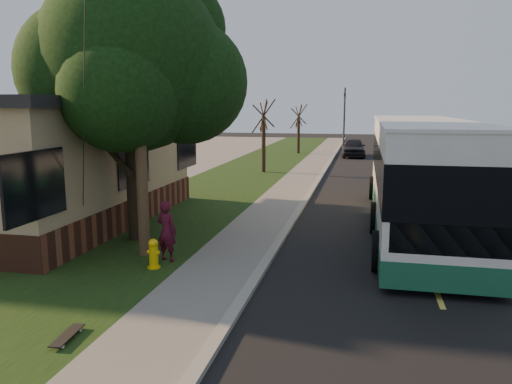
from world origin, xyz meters
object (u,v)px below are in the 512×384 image
(bare_tree_far, at_px, (299,130))
(skateboarder, at_px, (167,231))
(leafy_tree, at_px, (134,64))
(skateboard_main, at_px, (67,336))
(fire_hydrant, at_px, (154,254))
(bare_tree_near, at_px, (264,137))
(distant_car, at_px, (353,147))
(transit_bus, at_px, (419,171))
(utility_pole, at_px, (138,80))
(traffic_signal, at_px, (344,115))
(dumpster, at_px, (30,196))

(bare_tree_far, distance_m, skateboarder, 29.40)
(leafy_tree, distance_m, skateboard_main, 8.38)
(fire_hydrant, distance_m, skateboarder, 0.76)
(bare_tree_near, xyz_separation_m, skateboarder, (1.00, -17.37, -1.30))
(skateboard_main, distance_m, distant_car, 32.95)
(transit_bus, height_order, distant_car, transit_bus)
(distant_car, bearing_deg, skateboarder, -100.32)
(fire_hydrant, height_order, transit_bus, transit_bus)
(fire_hydrant, height_order, distant_car, distant_car)
(skateboard_main, relative_size, distant_car, 0.21)
(bare_tree_near, bearing_deg, skateboarder, -86.71)
(fire_hydrant, xyz_separation_m, distant_car, (4.10, 28.86, 0.30))
(leafy_tree, relative_size, distant_car, 1.81)
(bare_tree_near, relative_size, distant_car, 1.00)
(utility_pole, bearing_deg, traffic_signal, 83.42)
(bare_tree_near, distance_m, distant_car, 12.04)
(bare_tree_near, bearing_deg, skateboard_main, -87.38)
(utility_pole, distance_m, bare_tree_far, 29.13)
(transit_bus, xyz_separation_m, skateboard_main, (-6.63, -9.81, -1.76))
(skateboard_main, bearing_deg, utility_pole, 99.45)
(skateboarder, bearing_deg, traffic_signal, -79.70)
(transit_bus, relative_size, skateboarder, 8.38)
(skateboard_main, relative_size, dumpster, 0.48)
(leafy_tree, bearing_deg, distant_car, 77.79)
(skateboarder, height_order, skateboard_main, skateboarder)
(dumpster, bearing_deg, bare_tree_far, 75.81)
(bare_tree_near, height_order, transit_bus, bare_tree_near)
(leafy_tree, relative_size, bare_tree_near, 1.81)
(dumpster, bearing_deg, utility_pole, -30.88)
(distant_car, bearing_deg, traffic_signal, 98.74)
(dumpster, bearing_deg, bare_tree_near, 66.12)
(bare_tree_far, relative_size, skateboarder, 2.58)
(skateboard_main, bearing_deg, bare_tree_near, 92.62)
(dumpster, bearing_deg, leafy_tree, -20.86)
(distant_car, bearing_deg, bare_tree_near, -116.99)
(utility_pole, height_order, leafy_tree, utility_pole)
(transit_bus, bearing_deg, distant_car, 96.55)
(transit_bus, relative_size, dumpster, 6.97)
(fire_hydrant, distance_m, bare_tree_near, 18.10)
(transit_bus, height_order, skateboarder, transit_bus)
(utility_pole, bearing_deg, leafy_tree, 117.60)
(bare_tree_far, bearing_deg, traffic_signal, 48.81)
(transit_bus, distance_m, skateboarder, 8.57)
(bare_tree_near, xyz_separation_m, skateboard_main, (1.00, -21.84, -2.02))
(fire_hydrant, height_order, skateboard_main, fire_hydrant)
(skateboard_main, xyz_separation_m, dumpster, (-6.91, 8.49, 0.64))
(bare_tree_near, relative_size, skateboarder, 2.75)
(skateboarder, bearing_deg, bare_tree_near, -71.27)
(leafy_tree, distance_m, bare_tree_near, 15.66)
(bare_tree_near, bearing_deg, bare_tree_far, 87.61)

